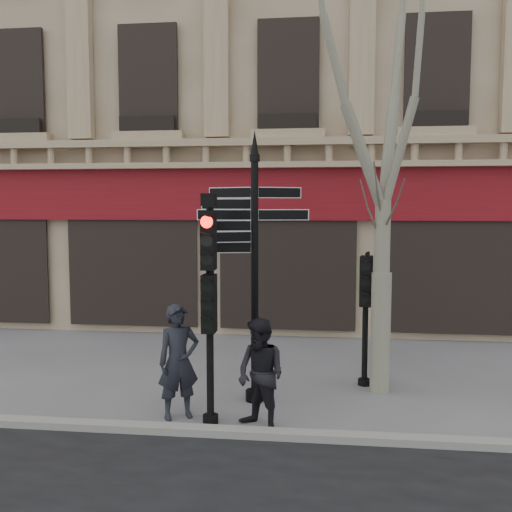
# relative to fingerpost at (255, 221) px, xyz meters

# --- Properties ---
(ground) EXTENTS (80.00, 80.00, 0.00)m
(ground) POSITION_rel_fingerpost_xyz_m (0.25, -0.14, -3.06)
(ground) COLOR slate
(ground) RESTS_ON ground
(kerb) EXTENTS (80.00, 0.25, 0.12)m
(kerb) POSITION_rel_fingerpost_xyz_m (0.25, -1.54, -3.00)
(kerb) COLOR gray
(kerb) RESTS_ON ground
(building) EXTENTS (28.00, 15.52, 18.00)m
(building) POSITION_rel_fingerpost_xyz_m (0.25, 12.34, 5.93)
(building) COLOR #9E8A69
(building) RESTS_ON ground
(fingerpost) EXTENTS (2.01, 2.01, 4.56)m
(fingerpost) POSITION_rel_fingerpost_xyz_m (0.00, 0.00, 0.00)
(fingerpost) COLOR black
(fingerpost) RESTS_ON ground
(traffic_signal_main) EXTENTS (0.39, 0.28, 3.50)m
(traffic_signal_main) POSITION_rel_fingerpost_xyz_m (-0.55, -1.08, -0.85)
(traffic_signal_main) COLOR black
(traffic_signal_main) RESTS_ON ground
(traffic_signal_secondary) EXTENTS (0.45, 0.36, 2.41)m
(traffic_signal_secondary) POSITION_rel_fingerpost_xyz_m (1.92, 1.08, -1.38)
(traffic_signal_secondary) COLOR black
(traffic_signal_secondary) RESTS_ON ground
(plane_tree) EXTENTS (3.12, 3.12, 8.29)m
(plane_tree) POSITION_rel_fingerpost_xyz_m (2.16, 0.73, 2.76)
(plane_tree) COLOR gray
(plane_tree) RESTS_ON ground
(pedestrian_a) EXTENTS (0.78, 0.70, 1.80)m
(pedestrian_a) POSITION_rel_fingerpost_xyz_m (-1.08, -0.92, -2.16)
(pedestrian_a) COLOR black
(pedestrian_a) RESTS_ON ground
(pedestrian_b) EXTENTS (1.02, 0.99, 1.66)m
(pedestrian_b) POSITION_rel_fingerpost_xyz_m (0.24, -1.22, -2.23)
(pedestrian_b) COLOR black
(pedestrian_b) RESTS_ON ground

